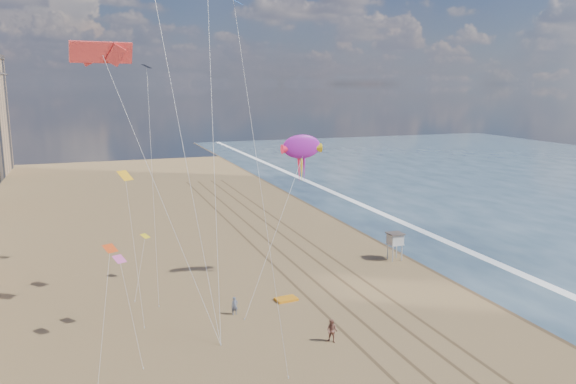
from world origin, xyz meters
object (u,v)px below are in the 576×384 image
object	(u,v)px
grounded_kite	(286,299)
show_kite	(302,147)
lifeguard_stand	(395,239)
kite_flyer_b	(332,331)
kite_flyer_a	(235,306)

from	to	relation	value
grounded_kite	show_kite	bearing A→B (deg)	49.25
lifeguard_stand	kite_flyer_b	bearing A→B (deg)	-132.41
lifeguard_stand	kite_flyer_a	xyz separation A→B (m)	(-21.64, -9.23, -1.67)
grounded_kite	kite_flyer_b	world-z (taller)	kite_flyer_b
lifeguard_stand	show_kite	distance (m)	17.33
lifeguard_stand	show_kite	world-z (taller)	show_kite
kite_flyer_b	kite_flyer_a	bearing A→B (deg)	171.74
lifeguard_stand	grounded_kite	size ratio (longest dim) A/B	1.59
show_kite	kite_flyer_a	size ratio (longest dim) A/B	10.66
show_kite	kite_flyer_a	xyz separation A→B (m)	(-8.93, -6.75, -13.19)
show_kite	kite_flyer_b	bearing A→B (deg)	-101.45
lifeguard_stand	kite_flyer_a	bearing A→B (deg)	-156.91
kite_flyer_b	grounded_kite	bearing A→B (deg)	137.86
lifeguard_stand	show_kite	size ratio (longest dim) A/B	0.18
grounded_kite	kite_flyer_b	distance (m)	9.62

